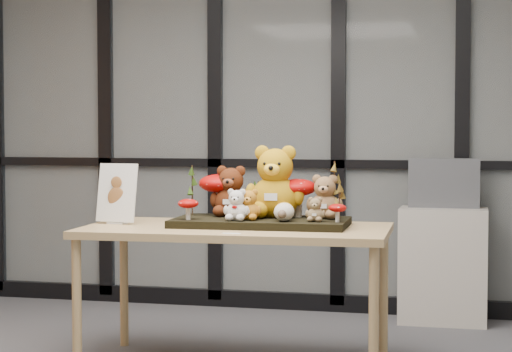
% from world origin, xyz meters
% --- Properties ---
extents(room_shell, '(5.00, 5.00, 5.00)m').
position_xyz_m(room_shell, '(0.00, 0.00, 1.68)').
color(room_shell, '#B3B1A9').
rests_on(room_shell, floor).
extents(glass_partition, '(4.90, 0.06, 2.78)m').
position_xyz_m(glass_partition, '(-0.00, 2.47, 1.42)').
color(glass_partition, '#2D383F').
rests_on(glass_partition, floor).
extents(display_table, '(1.67, 0.87, 0.77)m').
position_xyz_m(display_table, '(0.14, 0.82, 0.70)').
color(display_table, tan).
rests_on(display_table, floor).
extents(diorama_tray, '(0.96, 0.50, 0.04)m').
position_xyz_m(diorama_tray, '(0.26, 0.88, 0.79)').
color(diorama_tray, black).
rests_on(diorama_tray, display_table).
extents(bear_pooh_yellow, '(0.34, 0.31, 0.44)m').
position_xyz_m(bear_pooh_yellow, '(0.32, 0.98, 1.03)').
color(bear_pooh_yellow, '#BE8910').
rests_on(bear_pooh_yellow, diorama_tray).
extents(bear_brown_medium, '(0.24, 0.22, 0.31)m').
position_xyz_m(bear_brown_medium, '(0.06, 0.99, 0.97)').
color(bear_brown_medium, '#4A1E0C').
rests_on(bear_brown_medium, diorama_tray).
extents(bear_tan_back, '(0.21, 0.19, 0.26)m').
position_xyz_m(bear_tan_back, '(0.60, 0.98, 0.94)').
color(bear_tan_back, olive).
rests_on(bear_tan_back, diorama_tray).
extents(bear_small_yellow, '(0.14, 0.13, 0.18)m').
position_xyz_m(bear_small_yellow, '(0.22, 0.79, 0.90)').
color(bear_small_yellow, '#C1761C').
rests_on(bear_small_yellow, diorama_tray).
extents(bear_white_bow, '(0.15, 0.13, 0.19)m').
position_xyz_m(bear_white_bow, '(0.16, 0.75, 0.90)').
color(bear_white_bow, silver).
rests_on(bear_white_bow, diorama_tray).
extents(bear_beige_small, '(0.11, 0.10, 0.14)m').
position_xyz_m(bear_beige_small, '(0.57, 0.80, 0.88)').
color(bear_beige_small, olive).
rests_on(bear_beige_small, diorama_tray).
extents(plush_cream_hedgehog, '(0.09, 0.08, 0.11)m').
position_xyz_m(plush_cream_hedgehog, '(0.41, 0.77, 0.87)').
color(plush_cream_hedgehog, silver).
rests_on(plush_cream_hedgehog, diorama_tray).
extents(mushroom_back_left, '(0.23, 0.23, 0.26)m').
position_xyz_m(mushroom_back_left, '(-0.02, 1.03, 0.94)').
color(mushroom_back_left, '#9A0604').
rests_on(mushroom_back_left, diorama_tray).
extents(mushroom_back_right, '(0.21, 0.21, 0.23)m').
position_xyz_m(mushroom_back_right, '(0.44, 1.02, 0.93)').
color(mushroom_back_right, '#9A0604').
rests_on(mushroom_back_right, diorama_tray).
extents(mushroom_front_left, '(0.11, 0.11, 0.12)m').
position_xyz_m(mushroom_front_left, '(-0.11, 0.74, 0.87)').
color(mushroom_front_left, '#9A0604').
rests_on(mushroom_front_left, diorama_tray).
extents(mushroom_front_right, '(0.10, 0.10, 0.11)m').
position_xyz_m(mushroom_front_right, '(0.69, 0.79, 0.86)').
color(mushroom_front_right, '#9A0604').
rests_on(mushroom_front_right, diorama_tray).
extents(sprig_green_far_left, '(0.05, 0.05, 0.28)m').
position_xyz_m(sprig_green_far_left, '(-0.17, 0.99, 0.95)').
color(sprig_green_far_left, '#18320B').
rests_on(sprig_green_far_left, diorama_tray).
extents(sprig_green_mid_left, '(0.05, 0.05, 0.22)m').
position_xyz_m(sprig_green_mid_left, '(-0.03, 1.05, 0.92)').
color(sprig_green_mid_left, '#18320B').
rests_on(sprig_green_mid_left, diorama_tray).
extents(sprig_dry_far_right, '(0.05, 0.05, 0.31)m').
position_xyz_m(sprig_dry_far_right, '(0.65, 1.00, 0.97)').
color(sprig_dry_far_right, brown).
rests_on(sprig_dry_far_right, diorama_tray).
extents(sprig_dry_mid_right, '(0.05, 0.05, 0.20)m').
position_xyz_m(sprig_dry_mid_right, '(0.69, 0.88, 0.91)').
color(sprig_dry_mid_right, brown).
rests_on(sprig_dry_mid_right, diorama_tray).
extents(sprig_green_centre, '(0.05, 0.05, 0.19)m').
position_xyz_m(sprig_green_centre, '(0.20, 1.07, 0.91)').
color(sprig_green_centre, '#18320B').
rests_on(sprig_green_centre, diorama_tray).
extents(sign_holder, '(0.24, 0.10, 0.34)m').
position_xyz_m(sign_holder, '(-0.55, 0.82, 0.93)').
color(sign_holder, silver).
rests_on(sign_holder, display_table).
extents(label_card, '(0.09, 0.03, 0.00)m').
position_xyz_m(label_card, '(0.20, 0.49, 0.77)').
color(label_card, white).
rests_on(label_card, display_table).
extents(cabinet, '(0.58, 0.34, 0.77)m').
position_xyz_m(cabinet, '(1.19, 2.26, 0.38)').
color(cabinet, '#B2AA9E').
rests_on(cabinet, floor).
extents(monitor, '(0.47, 0.05, 0.33)m').
position_xyz_m(monitor, '(1.19, 2.28, 0.93)').
color(monitor, '#505358').
rests_on(monitor, cabinet).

